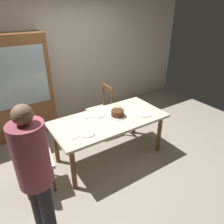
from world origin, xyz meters
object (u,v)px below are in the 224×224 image
Objects in this scene: dining_table at (109,123)px; plate_near_celebrant at (87,133)px; plate_near_guest at (144,114)px; person_celebrant at (35,171)px; chair_spindle_back at (100,111)px; birthday_cake at (118,113)px; plate_far_side at (98,115)px; chair_upholstered at (28,159)px; china_cabinet at (19,87)px.

plate_near_celebrant reaches higher than dining_table.
plate_near_guest is 1.96m from person_celebrant.
chair_spindle_back is (-0.27, 0.95, -0.27)m from plate_near_guest.
birthday_cake is 0.17× the size of person_celebrant.
chair_spindle_back is at bearing 105.60° from plate_near_guest.
birthday_cake is 0.32m from plate_far_side.
plate_near_celebrant is 1.00× the size of plate_near_guest.
plate_far_side is (-0.09, 0.20, 0.09)m from dining_table.
chair_upholstered is at bearing 174.57° from plate_near_guest.
plate_near_guest is (0.63, -0.39, 0.00)m from plate_far_side.
plate_near_celebrant is at bearing -12.34° from chair_upholstered.
chair_spindle_back is at bearing 70.24° from dining_table.
chair_upholstered is at bearing -153.39° from chair_spindle_back.
person_celebrant is at bearing -152.82° from birthday_cake.
person_celebrant is (-0.84, -0.57, 0.19)m from plate_near_celebrant.
china_cabinet is at bearing 105.15° from plate_near_celebrant.
plate_far_side is at bearing 114.46° from dining_table.
chair_spindle_back is 1.74m from chair_upholstered.
person_celebrant is (-1.33, -0.77, 0.28)m from dining_table.
person_celebrant reaches higher than birthday_cake.
birthday_cake reaches higher than dining_table.
plate_far_side is 0.23× the size of chair_upholstered.
dining_table is 0.82m from chair_spindle_back.
dining_table is 1.56m from person_celebrant.
plate_far_side is 0.14× the size of person_celebrant.
plate_far_side is 0.74m from plate_near_guest.
plate_near_celebrant is at bearing -74.85° from china_cabinet.
person_celebrant is (-1.60, -1.52, 0.46)m from chair_spindle_back.
chair_spindle_back reaches higher than plate_far_side.
plate_near_celebrant is at bearing -128.74° from chair_spindle_back.
plate_near_celebrant and plate_far_side have the same top height.
person_celebrant is at bearing -98.87° from china_cabinet.
china_cabinet reaches higher than plate_far_side.
birthday_cake is (0.15, -0.01, 0.13)m from dining_table.
plate_far_side is at bearing 139.09° from birthday_cake.
chair_spindle_back is 1.56m from china_cabinet.
person_celebrant is (-1.24, -0.97, 0.19)m from plate_far_side.
plate_near_celebrant is at bearing -135.66° from plate_far_side.
plate_far_side is 1.63m from china_cabinet.
birthday_cake is at bearing -99.14° from chair_spindle_back.
chair_spindle_back reaches higher than dining_table.
plate_far_side is at bearing -57.16° from china_cabinet.
plate_near_celebrant is 1.03m from plate_near_guest.
plate_near_celebrant is at bearing -158.21° from dining_table.
plate_near_guest is (0.39, -0.19, -0.04)m from birthday_cake.
chair_upholstered is (-1.82, 0.17, -0.20)m from plate_near_guest.
china_cabinet is (0.32, 1.58, 0.42)m from chair_upholstered.
plate_near_celebrant is 1.00× the size of plate_far_side.
plate_near_celebrant is 0.14× the size of person_celebrant.
plate_near_guest is at bearing -25.75° from birthday_cake.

